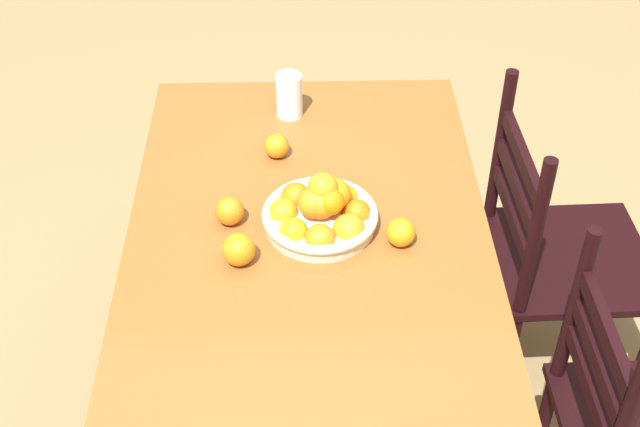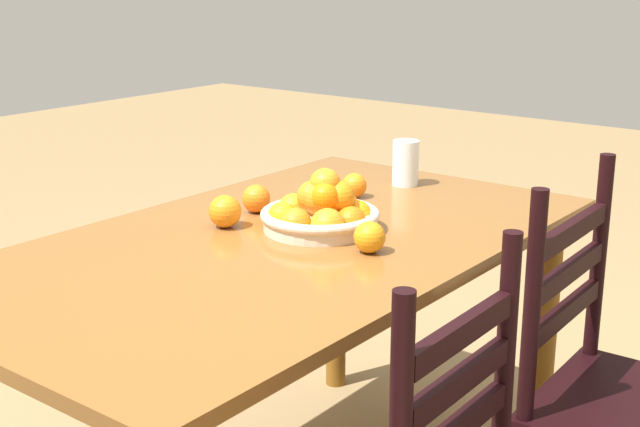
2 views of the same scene
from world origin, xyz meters
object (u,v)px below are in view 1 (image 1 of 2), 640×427
chair_near_window (555,254)px  drinking_glass (289,95)px  orange_loose_3 (239,249)px  fruit_bowl (321,212)px  orange_loose_1 (229,211)px  orange_loose_2 (401,232)px  orange_loose_0 (277,146)px  dining_table (310,288)px

chair_near_window → drinking_glass: chair_near_window is taller
orange_loose_3 → drinking_glass: drinking_glass is taller
fruit_bowl → orange_loose_3: (0.12, -0.20, -0.00)m
orange_loose_1 → orange_loose_2: bearing=77.8°
orange_loose_2 → orange_loose_0: bearing=-140.2°
chair_near_window → drinking_glass: 0.89m
chair_near_window → fruit_bowl: chair_near_window is taller
orange_loose_0 → fruit_bowl: bearing=21.2°
orange_loose_1 → orange_loose_3: orange_loose_3 is taller
orange_loose_2 → orange_loose_3: orange_loose_3 is taller
chair_near_window → orange_loose_2: (0.28, -0.49, 0.35)m
dining_table → orange_loose_3: size_ratio=19.74×
orange_loose_1 → drinking_glass: size_ratio=0.56×
fruit_bowl → orange_loose_0: size_ratio=4.24×
orange_loose_2 → drinking_glass: (-0.56, -0.27, 0.03)m
fruit_bowl → chair_near_window: bearing=107.3°
orange_loose_0 → orange_loose_2: bearing=39.8°
dining_table → fruit_bowl: size_ratio=5.48×
orange_loose_1 → orange_loose_0: bearing=157.6°
fruit_bowl → drinking_glass: (-0.49, -0.08, 0.02)m
chair_near_window → fruit_bowl: bearing=105.5°
dining_table → orange_loose_1: (-0.13, -0.19, 0.14)m
dining_table → orange_loose_0: size_ratio=23.20×
fruit_bowl → orange_loose_1: size_ratio=3.96×
orange_loose_0 → drinking_glass: bearing=170.4°
dining_table → drinking_glass: bearing=-175.6°
orange_loose_1 → fruit_bowl: bearing=85.1°
orange_loose_0 → orange_loose_1: size_ratio=0.93×
fruit_bowl → orange_loose_2: bearing=69.6°
dining_table → chair_near_window: size_ratio=1.65×
fruit_bowl → drinking_glass: fruit_bowl is taller
fruit_bowl → orange_loose_0: fruit_bowl is taller
orange_loose_0 → orange_loose_2: size_ratio=0.95×
dining_table → orange_loose_2: 0.26m
orange_loose_3 → chair_near_window: bearing=111.0°
orange_loose_0 → drinking_glass: drinking_glass is taller
orange_loose_0 → orange_loose_3: size_ratio=0.85×
orange_loose_3 → orange_loose_0: bearing=168.7°
chair_near_window → orange_loose_1: size_ratio=13.13×
orange_loose_1 → drinking_glass: bearing=162.9°
orange_loose_0 → orange_loose_1: bearing=-22.4°
orange_loose_2 → drinking_glass: 0.62m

